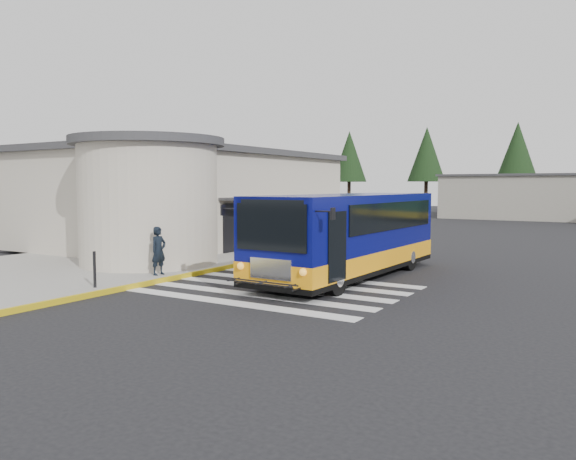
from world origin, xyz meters
The scene contains 9 objects.
ground centered at (0.00, 0.00, 0.00)m, with size 140.00×140.00×0.00m, color black.
sidewalk centered at (-9.00, 4.00, 0.07)m, with size 10.00×34.00×0.15m, color gray.
curb_strip centered at (-4.05, 4.00, 0.08)m, with size 0.12×34.00×0.16m, color gold.
station_building centered at (-10.84, 6.91, 2.57)m, with size 12.70×18.70×4.80m.
crosswalk centered at (-0.50, -0.80, 0.01)m, with size 8.00×5.35×0.01m.
transit_bus centered at (0.62, 2.23, 1.36)m, with size 3.67×10.15×2.84m.
pedestrian_a centered at (-4.64, -1.42, 0.96)m, with size 0.59×0.39×1.62m, color black.
pedestrian_b centered at (-6.77, -1.34, 0.97)m, with size 0.80×0.62×1.65m, color black.
bollard centered at (-4.56, -4.13, 0.69)m, with size 0.09×0.09×1.07m, color black.
Camera 1 is at (8.83, -15.07, 3.15)m, focal length 35.00 mm.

